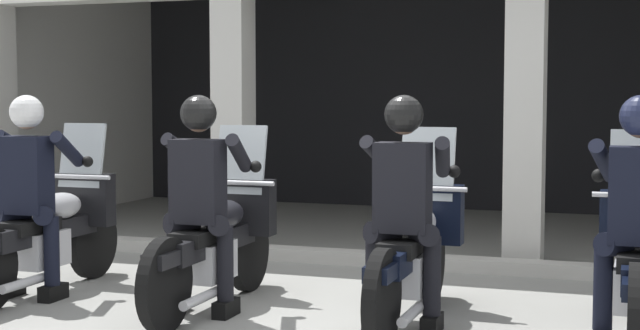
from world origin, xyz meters
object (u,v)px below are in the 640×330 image
(police_officer_center_left, at_px, (200,185))
(motorcycle_far_right, at_px, (638,263))
(motorcycle_center_left, at_px, (218,240))
(police_officer_center_right, at_px, (404,192))
(motorcycle_far_left, at_px, (53,230))
(police_officer_far_left, at_px, (29,179))
(motorcycle_center_right, at_px, (413,250))
(police_officer_far_right, at_px, (639,200))

(police_officer_center_left, height_order, motorcycle_far_right, police_officer_center_left)
(motorcycle_center_left, distance_m, police_officer_center_right, 1.57)
(motorcycle_center_left, bearing_deg, motorcycle_far_left, -178.54)
(police_officer_far_left, xyz_separation_m, police_officer_center_left, (1.49, -0.05, 0.00))
(motorcycle_far_left, bearing_deg, motorcycle_center_right, -5.76)
(motorcycle_far_left, xyz_separation_m, police_officer_center_right, (2.98, -0.29, 0.44))
(police_officer_center_right, distance_m, motorcycle_far_right, 1.58)
(motorcycle_far_right, xyz_separation_m, police_officer_far_right, (-0.00, -0.28, 0.44))
(motorcycle_far_left, xyz_separation_m, motorcycle_center_left, (1.49, -0.05, 0.00))
(motorcycle_center_left, distance_m, police_officer_far_right, 3.02)
(motorcycle_center_right, distance_m, police_officer_far_right, 1.58)
(police_officer_center_right, relative_size, police_officer_far_right, 1.00)
(police_officer_far_left, height_order, police_officer_far_right, same)
(motorcycle_far_left, distance_m, motorcycle_far_right, 4.47)
(motorcycle_far_left, distance_m, motorcycle_center_right, 2.98)
(motorcycle_center_left, height_order, police_officer_far_right, police_officer_far_right)
(motorcycle_center_left, xyz_separation_m, police_officer_far_right, (2.98, -0.26, 0.44))
(motorcycle_center_right, xyz_separation_m, motorcycle_far_right, (1.49, -0.01, 0.00))
(police_officer_center_left, bearing_deg, police_officer_far_right, 3.79)
(motorcycle_far_left, distance_m, motorcycle_center_left, 1.49)
(police_officer_far_left, relative_size, police_officer_center_left, 1.00)
(police_officer_center_left, relative_size, police_officer_far_right, 1.00)
(motorcycle_center_right, bearing_deg, police_officer_far_right, -12.37)
(motorcycle_center_left, xyz_separation_m, police_officer_center_right, (1.49, -0.24, 0.44))
(police_officer_far_left, bearing_deg, motorcycle_center_left, 3.35)
(motorcycle_center_left, relative_size, police_officer_center_right, 1.29)
(police_officer_far_left, height_order, motorcycle_far_right, police_officer_far_left)
(police_officer_center_right, bearing_deg, police_officer_center_left, -179.40)
(motorcycle_center_left, bearing_deg, police_officer_far_left, -167.72)
(police_officer_far_right, bearing_deg, police_officer_center_left, -179.74)
(police_officer_far_left, height_order, police_officer_center_right, same)
(motorcycle_far_left, xyz_separation_m, police_officer_far_right, (4.47, -0.30, 0.44))
(motorcycle_far_left, distance_m, police_officer_far_right, 4.50)
(police_officer_far_left, height_order, motorcycle_center_left, police_officer_far_left)
(police_officer_far_left, distance_m, motorcycle_far_right, 4.50)
(motorcycle_far_left, relative_size, police_officer_center_right, 1.29)
(motorcycle_center_left, relative_size, police_officer_center_left, 1.29)
(police_officer_far_right, bearing_deg, motorcycle_far_right, 89.46)
(police_officer_center_right, xyz_separation_m, police_officer_far_right, (1.49, -0.01, 0.00))
(police_officer_center_left, bearing_deg, police_officer_center_right, 4.89)
(police_officer_center_right, height_order, police_officer_far_right, same)
(motorcycle_center_right, relative_size, motorcycle_far_right, 1.00)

